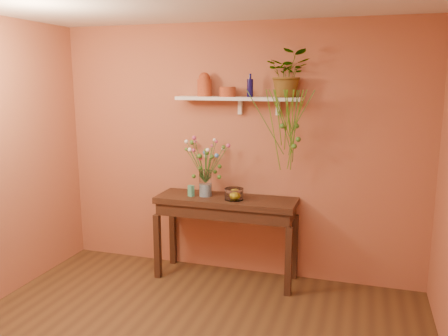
{
  "coord_description": "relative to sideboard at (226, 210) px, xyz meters",
  "views": [
    {
      "loc": [
        1.31,
        -2.68,
        2.11
      ],
      "look_at": [
        0.0,
        1.55,
        1.25
      ],
      "focal_mm": 36.55,
      "sensor_mm": 36.0,
      "label": 1
    }
  ],
  "objects": [
    {
      "name": "blue_bottle",
      "position": [
        0.22,
        0.11,
        1.27
      ],
      "size": [
        0.07,
        0.07,
        0.23
      ],
      "color": "#0E0A3F",
      "rests_on": "wall_shelf"
    },
    {
      "name": "wall_shelf",
      "position": [
        0.1,
        0.13,
        1.15
      ],
      "size": [
        1.3,
        0.24,
        0.19
      ],
      "color": "white",
      "rests_on": "room"
    },
    {
      "name": "bouquet",
      "position": [
        -0.23,
        0.01,
        0.56
      ],
      "size": [
        0.57,
        0.44,
        0.51
      ],
      "color": "#386B28",
      "rests_on": "glass_vase"
    },
    {
      "name": "plant_fronds",
      "position": [
        0.65,
        -0.02,
        0.9
      ],
      "size": [
        0.67,
        0.39,
        0.8
      ],
      "color": "#3A6D22",
      "rests_on": "wall_shelf"
    },
    {
      "name": "terracotta_pot",
      "position": [
        -0.01,
        0.1,
        1.22
      ],
      "size": [
        0.21,
        0.21,
        0.1
      ],
      "primitive_type": "cylinder",
      "rotation": [
        0.0,
        0.0,
        0.3
      ],
      "color": "#BD4C23",
      "rests_on": "wall_shelf"
    },
    {
      "name": "glass_bowl",
      "position": [
        0.1,
        -0.05,
        0.18
      ],
      "size": [
        0.2,
        0.2,
        0.12
      ],
      "color": "white",
      "rests_on": "sideboard"
    },
    {
      "name": "carton",
      "position": [
        -0.37,
        -0.05,
        0.19
      ],
      "size": [
        0.07,
        0.06,
        0.12
      ],
      "primitive_type": "cube",
      "rotation": [
        0.0,
        0.0,
        -0.42
      ],
      "color": "teal",
      "rests_on": "sideboard"
    },
    {
      "name": "terracotta_jug",
      "position": [
        -0.28,
        0.14,
        1.29
      ],
      "size": [
        0.18,
        0.18,
        0.25
      ],
      "color": "#BD4C23",
      "rests_on": "wall_shelf"
    },
    {
      "name": "lemon",
      "position": [
        0.11,
        -0.05,
        0.18
      ],
      "size": [
        0.08,
        0.08,
        0.08
      ],
      "primitive_type": "sphere",
      "color": "yellow",
      "rests_on": "glass_bowl"
    },
    {
      "name": "sideboard",
      "position": [
        0.0,
        0.0,
        0.0
      ],
      "size": [
        1.47,
        0.47,
        0.89
      ],
      "color": "#3D2416",
      "rests_on": "ground"
    },
    {
      "name": "glass_vase",
      "position": [
        -0.23,
        0.0,
        0.25
      ],
      "size": [
        0.13,
        0.13,
        0.28
      ],
      "color": "white",
      "rests_on": "sideboard"
    },
    {
      "name": "room",
      "position": [
        0.04,
        -1.74,
        0.59
      ],
      "size": [
        4.04,
        4.04,
        2.7
      ],
      "color": "#55391D",
      "rests_on": "ground"
    },
    {
      "name": "spider_plant",
      "position": [
        0.6,
        0.14,
        1.4
      ],
      "size": [
        0.45,
        0.4,
        0.46
      ],
      "primitive_type": "imported",
      "rotation": [
        0.0,
        0.0,
        0.1
      ],
      "color": "#3A6D22",
      "rests_on": "wall_shelf"
    }
  ]
}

